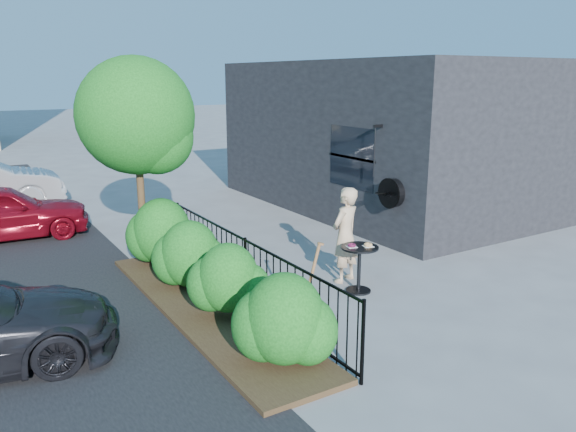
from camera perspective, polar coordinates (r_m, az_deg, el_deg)
ground at (r=10.11m, az=3.36°, el=-6.96°), size 120.00×120.00×0.00m
shop_building at (r=16.47m, az=10.28°, el=8.18°), size 6.22×9.00×4.00m
fence at (r=9.18m, az=-4.32°, el=-5.45°), size 0.05×6.05×1.10m
planting_bed at (r=9.10m, az=-8.23°, el=-9.27°), size 1.30×6.00×0.08m
shrubs at (r=8.98m, az=-8.04°, el=-5.06°), size 1.10×5.60×1.24m
patio_tree at (r=10.98m, az=-14.76°, el=9.13°), size 2.20×2.20×3.94m
cafe_table at (r=9.67m, az=7.25°, el=-4.51°), size 0.64×0.64×0.86m
woman at (r=10.05m, az=5.83°, el=-1.92°), size 0.73×0.60×1.73m
shovel at (r=8.12m, az=1.98°, el=-7.83°), size 0.46×0.18×1.35m
car_red at (r=14.16m, az=-27.25°, el=0.32°), size 3.83×1.70×1.28m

